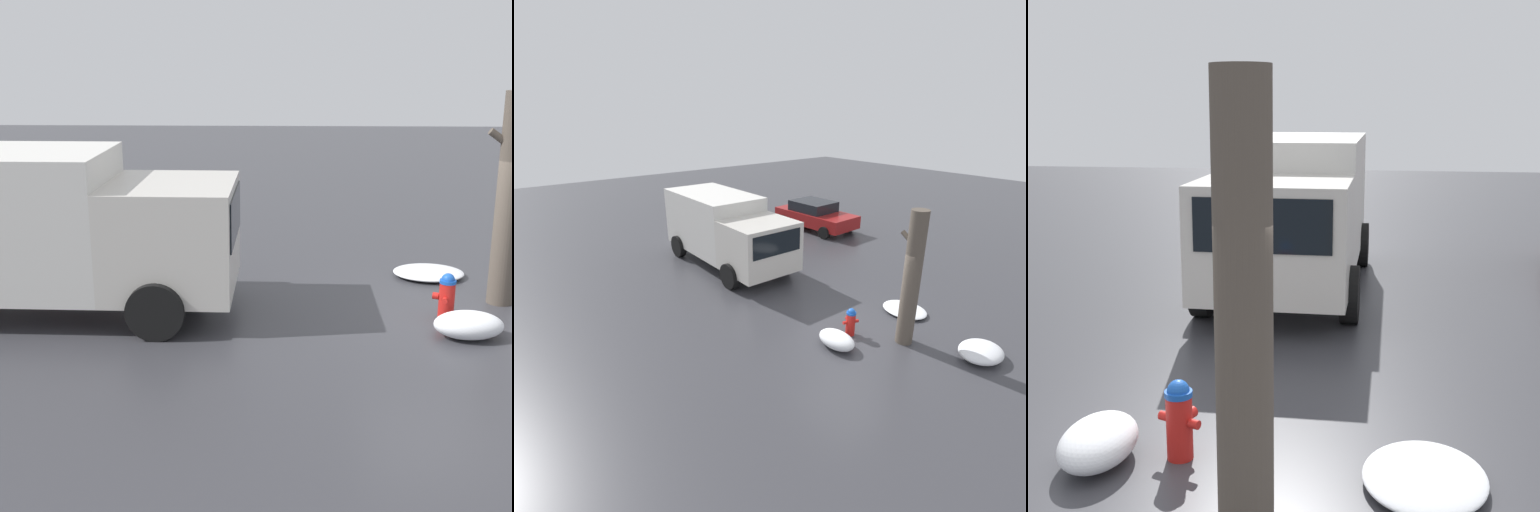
# 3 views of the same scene
# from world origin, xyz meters

# --- Properties ---
(ground_plane) EXTENTS (60.00, 60.00, 0.00)m
(ground_plane) POSITION_xyz_m (0.00, 0.00, 0.00)
(ground_plane) COLOR #38383D
(fire_hydrant) EXTENTS (0.37, 0.46, 0.80)m
(fire_hydrant) POSITION_xyz_m (0.00, -0.00, 0.41)
(fire_hydrant) COLOR red
(fire_hydrant) RESTS_ON ground_plane
(tree_trunk) EXTENTS (0.67, 0.44, 3.63)m
(tree_trunk) POSITION_xyz_m (-1.13, -0.86, 1.83)
(tree_trunk) COLOR brown
(tree_trunk) RESTS_ON ground_plane
(delivery_truck) EXTENTS (6.19, 2.69, 2.72)m
(delivery_truck) POSITION_xyz_m (6.69, -0.26, 1.48)
(delivery_truck) COLOR beige
(delivery_truck) RESTS_ON ground_plane
(parked_car) EXTENTS (4.28, 2.26, 1.42)m
(parked_car) POSITION_xyz_m (7.99, -6.47, 0.73)
(parked_car) COLOR maroon
(parked_car) RESTS_ON ground_plane
(snow_pile_by_hydrant) EXTENTS (1.36, 1.12, 0.16)m
(snow_pile_by_hydrant) POSITION_xyz_m (-0.19, -2.31, 0.08)
(snow_pile_by_hydrant) COLOR white
(snow_pile_by_hydrant) RESTS_ON ground_plane
(snow_pile_curbside) EXTENTS (1.06, 0.70, 0.42)m
(snow_pile_curbside) POSITION_xyz_m (-0.18, 0.74, 0.21)
(snow_pile_curbside) COLOR white
(snow_pile_curbside) RESTS_ON ground_plane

